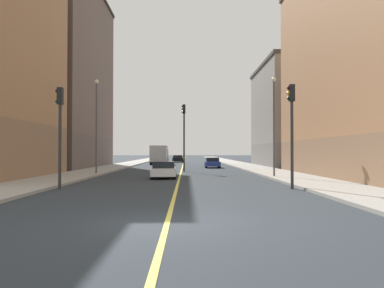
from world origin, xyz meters
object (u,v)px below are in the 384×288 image
building_left_mid (294,116)px  box_truck (159,154)px  car_blue (212,163)px  street_lamp_left_near (274,116)px  traffic_light_right_near (60,123)px  building_left_near (381,56)px  car_white (163,170)px  street_lamp_right_near (96,117)px  building_right_midblock (61,76)px  car_orange (178,158)px  car_black (178,159)px  car_green (163,159)px  traffic_light_median_far (184,129)px  traffic_light_left_near (292,121)px

building_left_mid → box_truck: building_left_mid is taller
car_blue → street_lamp_left_near: bearing=-79.6°
traffic_light_right_near → box_truck: (2.56, 39.20, -1.98)m
car_blue → box_truck: box_truck is taller
building_left_near → car_blue: size_ratio=6.09×
traffic_light_right_near → car_white: 10.36m
building_left_near → street_lamp_right_near: building_left_near is taller
building_right_midblock → street_lamp_left_near: building_right_midblock is taller
car_orange → car_black: (0.16, -8.07, 0.00)m
building_left_mid → street_lamp_left_near: building_left_mid is taller
car_green → car_black: 2.68m
car_black → box_truck: size_ratio=0.62×
traffic_light_median_far → building_right_midblock: bearing=148.3°
car_orange → traffic_light_median_far: bearing=-87.9°
building_right_midblock → car_green: 27.99m
street_lamp_left_near → car_white: size_ratio=1.84×
street_lamp_left_near → car_black: street_lamp_left_near is taller
building_right_midblock → car_green: bearing=64.3°
street_lamp_left_near → box_truck: size_ratio=1.15×
traffic_light_median_far → car_black: 33.34m
building_left_near → car_blue: bearing=119.7°
traffic_light_left_near → traffic_light_median_far: traffic_light_median_far is taller
car_green → building_left_mid: bearing=-46.4°
traffic_light_right_near → car_black: traffic_light_right_near is taller
building_right_midblock → car_white: size_ratio=5.52×
car_orange → car_green: 8.81m
building_left_near → car_blue: 24.19m
traffic_light_right_near → building_right_midblock: bearing=107.6°
traffic_light_median_far → car_blue: traffic_light_median_far is taller
building_left_near → car_white: (-16.14, 0.74, -8.46)m
car_green → car_black: size_ratio=1.05×
building_right_midblock → building_left_mid: bearing=7.1°
traffic_light_left_near → street_lamp_right_near: (-13.35, 12.73, 1.30)m
traffic_light_right_near → street_lamp_left_near: (13.39, 8.76, 1.14)m
car_green → traffic_light_median_far: bearing=-83.0°
car_blue → car_green: 24.51m
street_lamp_left_near → car_orange: (-8.42, 50.58, -4.04)m
traffic_light_median_far → box_truck: size_ratio=1.02×
car_green → box_truck: box_truck is taller
traffic_light_left_near → car_green: size_ratio=1.32×
car_green → box_truck: bearing=-89.6°
traffic_light_median_far → traffic_light_left_near: bearing=-72.0°
traffic_light_left_near → car_blue: traffic_light_left_near is taller
car_white → building_left_mid: bearing=54.6°
traffic_light_median_far → car_blue: 10.64m
building_left_mid → car_orange: size_ratio=4.04×
street_lamp_left_near → car_green: size_ratio=1.77×
traffic_light_left_near → car_blue: (-2.44, 27.53, -3.03)m
car_white → traffic_light_right_near: bearing=-120.3°
traffic_light_right_near → street_lamp_right_near: size_ratio=0.67×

